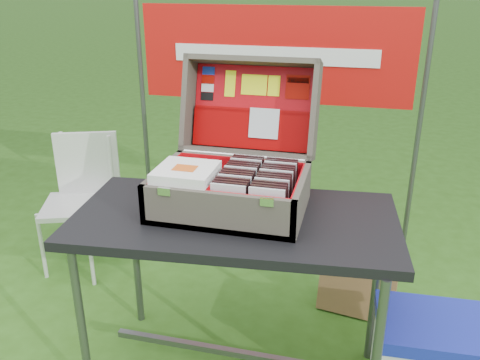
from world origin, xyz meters
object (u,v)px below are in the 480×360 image
(chair, at_px, (76,207))
(cardboard_box, at_px, (358,278))
(suitcase, at_px, (234,141))
(table, at_px, (235,300))

(chair, height_order, cardboard_box, chair)
(cardboard_box, bearing_deg, suitcase, -127.79)
(suitcase, distance_m, cardboard_box, 1.17)
(table, height_order, suitcase, suitcase)
(suitcase, height_order, cardboard_box, suitcase)
(chair, bearing_deg, table, -50.28)
(table, distance_m, cardboard_box, 0.84)
(suitcase, xyz_separation_m, chair, (-1.14, 0.56, -0.68))
(chair, relative_size, cardboard_box, 1.96)
(suitcase, distance_m, chair, 1.44)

